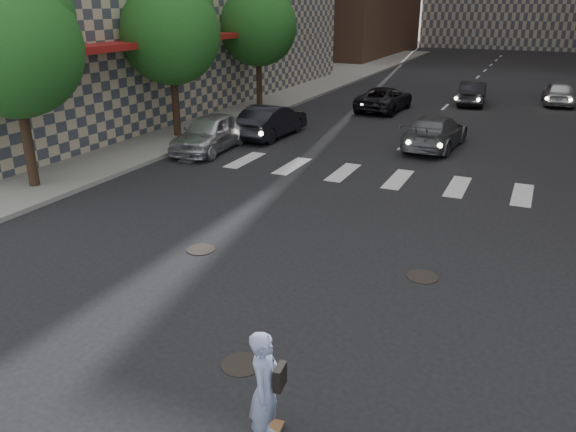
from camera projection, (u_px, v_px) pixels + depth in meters
name	position (u px, v px, depth m)	size (l,w,h in m)	color
ground	(249.00, 287.00, 12.07)	(160.00, 160.00, 0.00)	black
sidewalk_left	(195.00, 99.00, 34.64)	(13.00, 80.00, 0.15)	gray
tree_a	(15.00, 40.00, 16.73)	(4.20, 4.20, 6.60)	#382619
tree_b	(173.00, 29.00, 23.52)	(4.20, 4.20, 6.60)	#382619
tree_c	(260.00, 23.00, 30.32)	(4.20, 4.20, 6.60)	#382619
manhole_a	(242.00, 364.00, 9.48)	(0.70, 0.70, 0.02)	black
manhole_b	(201.00, 249.00, 13.86)	(0.70, 0.70, 0.02)	black
manhole_c	(422.00, 277.00, 12.49)	(0.70, 0.70, 0.02)	black
skateboarder	(266.00, 390.00, 7.40)	(0.48, 0.94, 1.83)	brown
silver_sedan	(210.00, 133.00, 22.78)	(1.76, 4.36, 1.49)	silver
traffic_car_a	(271.00, 121.00, 25.11)	(1.52, 4.37, 1.44)	black
traffic_car_b	(435.00, 132.00, 23.24)	(1.90, 4.67, 1.36)	#595C61
traffic_car_c	(384.00, 99.00, 31.16)	(2.17, 4.70, 1.31)	black
traffic_car_d	(559.00, 92.00, 32.95)	(1.69, 4.19, 1.43)	#ADAFB4
traffic_car_e	(472.00, 93.00, 32.99)	(1.43, 4.11, 1.35)	black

